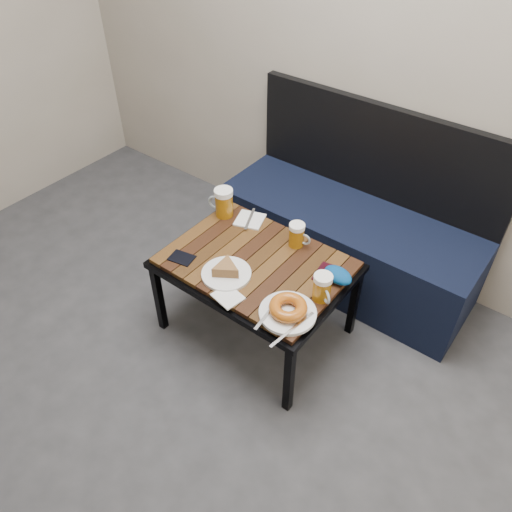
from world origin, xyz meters
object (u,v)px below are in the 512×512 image
Objects in this scene: beer_mug_left at (223,202)px; passport_navy at (182,258)px; plate_pie at (226,271)px; bench at (349,236)px; plate_bagel at (288,310)px; knit_pouch at (338,275)px; cafe_table at (256,268)px; beer_mug_centre at (297,235)px; passport_burgundy at (327,274)px; beer_mug_right at (322,288)px.

passport_navy is at bearing 86.25° from beer_mug_left.
bench is at bearing 76.46° from plate_pie.
plate_bagel is 2.27× the size of knit_pouch.
beer_mug_centre reaches higher than cafe_table.
plate_bagel is at bearing -101.20° from knit_pouch.
beer_mug_left is at bearing 166.28° from passport_burgundy.
plate_bagel is 2.39× the size of passport_burgundy.
bench is 0.87m from plate_bagel.
beer_mug_right is 0.41× the size of plate_bagel.
passport_navy is (-0.58, -0.01, -0.02)m from plate_bagel.
plate_pie is at bearing 175.68° from plate_bagel.
plate_pie reaches higher than knit_pouch.
beer_mug_right is at bearing 93.73° from passport_navy.
cafe_table is 0.41m from beer_mug_left.
plate_pie is at bearing -118.70° from beer_mug_centre.
passport_burgundy is (0.30, 0.12, 0.05)m from cafe_table.
beer_mug_centre is at bearing 67.84° from cafe_table.
passport_navy is at bearing -178.66° from plate_bagel.
beer_mug_left is at bearing 174.46° from beer_mug_centre.
passport_burgundy is (0.22, -0.09, -0.06)m from beer_mug_centre.
plate_bagel is at bearing -69.56° from beer_mug_centre.
cafe_table is 6.48× the size of passport_burgundy.
plate_bagel is 0.58m from passport_navy.
plate_bagel is (0.15, -0.82, 0.23)m from bench.
cafe_table is 0.33m from passport_burgundy.
bench reaches higher than knit_pouch.
plate_bagel is (0.30, -0.18, 0.07)m from cafe_table.
beer_mug_left is at bearing -136.56° from bench.
beer_mug_centre is at bearing 70.25° from plate_pie.
beer_mug_left reaches higher than passport_burgundy.
bench reaches higher than passport_navy.
bench reaches higher than beer_mug_left.
passport_burgundy is at bearing 106.95° from passport_navy.
beer_mug_centre reaches higher than plate_bagel.
beer_mug_centre is 0.39× the size of plate_bagel.
plate_pie is 0.49m from knit_pouch.
plate_pie is 0.24m from passport_navy.
plate_bagel is (0.64, -0.36, -0.05)m from beer_mug_left.
beer_mug_right reaches higher than cafe_table.
beer_mug_left reaches higher than plate_bagel.
plate_pie is 0.72× the size of plate_bagel.
bench reaches higher than plate_pie.
bench is at bearing 72.90° from beer_mug_centre.
cafe_table is at bearing -148.63° from beer_mug_right.
beer_mug_left is (-0.34, 0.18, 0.12)m from cafe_table.
beer_mug_right reaches higher than beer_mug_centre.
passport_navy is (-0.43, -0.84, 0.20)m from bench.
plate_pie is at bearing -150.26° from passport_burgundy.
beer_mug_left is at bearing 174.74° from knit_pouch.
beer_mug_right reaches higher than passport_navy.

